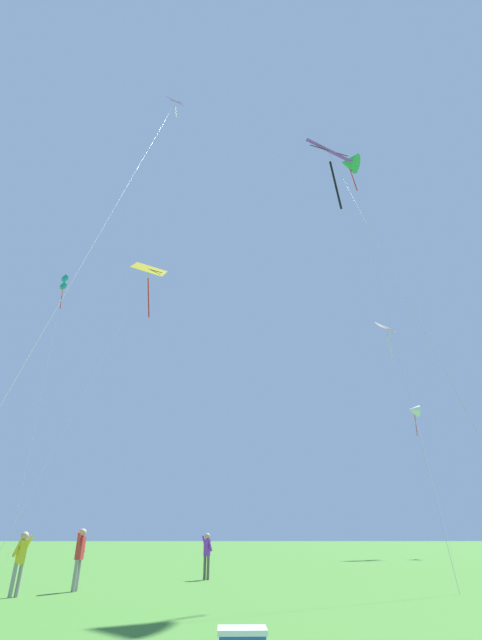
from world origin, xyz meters
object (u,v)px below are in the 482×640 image
at_px(kite_black_large, 388,337).
at_px(kite_red_high, 169,114).
at_px(kite_purple_streamer, 331,162).
at_px(kite_teal_box, 64,284).
at_px(person_near_tree, 21,557).
at_px(kite_white_distant, 414,410).
at_px(person_far_back, 207,551).
at_px(kite_green_small, 349,163).
at_px(kite_yellow_diamond, 148,280).
at_px(person_child_small, 80,553).

xyz_separation_m(kite_black_large, kite_red_high, (-22.52, -28.40, 1.23)).
distance_m(kite_black_large, kite_purple_streamer, 34.08).
distance_m(kite_teal_box, person_near_tree, 34.84).
relative_size(kite_white_distant, kite_red_high, 0.49).
bearing_deg(kite_white_distant, person_far_back, -130.31).
relative_size(kite_teal_box, kite_black_large, 1.01).
distance_m(kite_green_small, kite_red_high, 14.38).
height_order(kite_green_small, person_far_back, kite_green_small).
xyz_separation_m(kite_teal_box, kite_purple_streamer, (21.41, -22.26, -6.18)).
xyz_separation_m(kite_green_small, person_near_tree, (-14.55, -10.01, -25.82)).
xyz_separation_m(kite_green_small, kite_yellow_diamond, (-14.14, -0.02, -10.69)).
distance_m(kite_green_small, kite_black_large, 24.69).
bearing_deg(person_near_tree, person_far_back, 46.82).
bearing_deg(kite_black_large, kite_white_distant, -97.72).
bearing_deg(kite_black_large, kite_green_small, -113.93).
distance_m(kite_green_small, person_near_tree, 31.28).
distance_m(kite_purple_streamer, person_near_tree, 19.90).
distance_m(person_far_back, person_near_tree, 7.16).
height_order(kite_green_small, kite_red_high, kite_green_small).
distance_m(kite_yellow_diamond, person_child_small, 17.39).
bearing_deg(kite_teal_box, person_near_tree, -65.37).
xyz_separation_m(kite_black_large, person_near_tree, (-24.42, -32.25, -21.65)).
relative_size(kite_green_small, kite_yellow_diamond, 1.55).
height_order(kite_red_high, person_near_tree, kite_red_high).
bearing_deg(kite_red_high, kite_black_large, 51.58).
distance_m(kite_white_distant, person_child_small, 36.40).
bearing_deg(kite_yellow_diamond, person_far_back, -46.69).
height_order(kite_yellow_diamond, person_child_small, kite_yellow_diamond).
height_order(kite_teal_box, kite_yellow_diamond, kite_teal_box).
distance_m(kite_green_small, kite_purple_streamer, 13.01).
xyz_separation_m(kite_purple_streamer, person_far_back, (-5.61, 3.71, -16.83)).
bearing_deg(kite_black_large, kite_yellow_diamond, -137.17).
xyz_separation_m(kite_purple_streamer, person_near_tree, (-10.51, -1.52, -16.83)).
relative_size(kite_white_distant, person_near_tree, 8.37).
bearing_deg(kite_green_small, kite_yellow_diamond, -179.91).
relative_size(kite_teal_box, kite_green_small, 0.90).
relative_size(kite_teal_box, person_near_tree, 15.92).
bearing_deg(kite_green_small, person_child_small, -147.04).
bearing_deg(kite_yellow_diamond, person_child_small, -84.82).
bearing_deg(kite_purple_streamer, kite_green_small, 64.54).
bearing_deg(person_near_tree, kite_yellow_diamond, 87.64).
relative_size(kite_teal_box, kite_red_high, 0.93).
xyz_separation_m(kite_green_small, person_far_back, (-9.65, -4.78, -25.82)).
height_order(kite_green_small, kite_yellow_diamond, kite_green_small).
bearing_deg(person_near_tree, kite_red_high, 63.69).
bearing_deg(kite_black_large, kite_teal_box, -166.52).
xyz_separation_m(kite_black_large, person_far_back, (-19.52, -27.02, -21.65)).
bearing_deg(person_child_small, kite_red_high, 74.19).
bearing_deg(kite_yellow_diamond, kite_black_large, 42.83).
relative_size(kite_red_high, person_far_back, 17.13).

